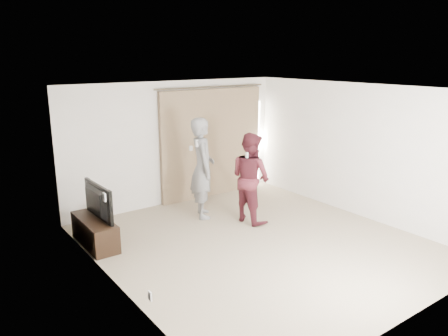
{
  "coord_description": "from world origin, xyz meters",
  "views": [
    {
      "loc": [
        -4.52,
        -5.22,
        3.1
      ],
      "look_at": [
        0.15,
        1.2,
        1.05
      ],
      "focal_mm": 35.0,
      "sensor_mm": 36.0,
      "label": 1
    }
  ],
  "objects": [
    {
      "name": "scratching_post",
      "position": [
        -1.82,
        2.23,
        0.19
      ],
      "size": [
        0.35,
        0.35,
        0.47
      ],
      "color": "tan",
      "rests_on": "ground"
    },
    {
      "name": "person_woman",
      "position": [
        0.56,
        0.91,
        0.86
      ],
      "size": [
        0.71,
        0.88,
        1.72
      ],
      "color": "#551D26",
      "rests_on": "ground"
    },
    {
      "name": "wall_left",
      "position": [
        -2.5,
        -0.0,
        1.3
      ],
      "size": [
        0.04,
        5.5,
        2.6
      ],
      "color": "white",
      "rests_on": "ground"
    },
    {
      "name": "ceiling",
      "position": [
        0.0,
        0.0,
        2.6
      ],
      "size": [
        5.0,
        5.5,
        0.01
      ],
      "primitive_type": "cube",
      "color": "white",
      "rests_on": "wall_back"
    },
    {
      "name": "wall_back",
      "position": [
        0.0,
        2.75,
        1.3
      ],
      "size": [
        5.0,
        0.04,
        2.6
      ],
      "primitive_type": "cube",
      "color": "white",
      "rests_on": "ground"
    },
    {
      "name": "tv",
      "position": [
        -2.27,
        1.58,
        0.76
      ],
      "size": [
        0.17,
        1.03,
        0.59
      ],
      "primitive_type": "imported",
      "rotation": [
        0.0,
        0.0,
        1.6
      ],
      "color": "black",
      "rests_on": "tv_console"
    },
    {
      "name": "person_man",
      "position": [
        -0.04,
        1.65,
        0.99
      ],
      "size": [
        0.72,
        0.85,
        1.97
      ],
      "color": "gray",
      "rests_on": "ground"
    },
    {
      "name": "floor",
      "position": [
        0.0,
        0.0,
        0.0
      ],
      "size": [
        5.5,
        5.5,
        0.0
      ],
      "primitive_type": "plane",
      "color": "tan",
      "rests_on": "ground"
    },
    {
      "name": "curtain",
      "position": [
        0.91,
        2.68,
        1.2
      ],
      "size": [
        2.8,
        0.11,
        2.46
      ],
      "color": "#9E8761",
      "rests_on": "ground"
    },
    {
      "name": "tv_console",
      "position": [
        -2.27,
        1.58,
        0.23
      ],
      "size": [
        0.41,
        1.2,
        0.46
      ],
      "primitive_type": "cube",
      "color": "black",
      "rests_on": "ground"
    }
  ]
}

